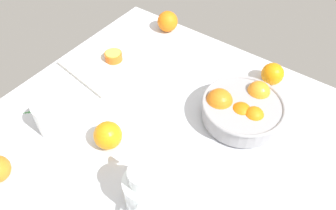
{
  "coord_description": "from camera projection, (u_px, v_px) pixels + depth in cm",
  "views": [
    {
      "loc": [
        38.94,
        -54.27,
        84.2
      ],
      "look_at": [
        -1.41,
        1.49,
        8.65
      ],
      "focal_mm": 35.09,
      "sensor_mm": 36.0,
      "label": 1
    }
  ],
  "objects": [
    {
      "name": "orange_half_0",
      "position": [
        113.0,
        56.0,
        1.27
      ],
      "size": [
        6.72,
        6.72,
        3.45
      ],
      "color": "orange",
      "rests_on": "cutting_board"
    },
    {
      "name": "ground_plane",
      "position": [
        169.0,
        130.0,
        1.08
      ],
      "size": [
        111.79,
        100.87,
        3.0
      ],
      "primitive_type": "cube",
      "color": "silver"
    },
    {
      "name": "loose_orange_0",
      "position": [
        108.0,
        135.0,
        1.0
      ],
      "size": [
        8.73,
        8.73,
        8.73
      ],
      "primitive_type": "sphere",
      "color": "orange",
      "rests_on": "ground_plane"
    },
    {
      "name": "juice_pitcher",
      "position": [
        145.0,
        192.0,
        0.85
      ],
      "size": [
        11.1,
        15.03,
        16.85
      ],
      "color": "white",
      "rests_on": "ground_plane"
    },
    {
      "name": "loose_orange_3",
      "position": [
        272.0,
        74.0,
        1.19
      ],
      "size": [
        8.07,
        8.07,
        8.07
      ],
      "primitive_type": "sphere",
      "color": "orange",
      "rests_on": "ground_plane"
    },
    {
      "name": "herb_sprig_0",
      "position": [
        31.0,
        111.0,
        1.12
      ],
      "size": [
        3.86,
        4.23,
        0.88
      ],
      "color": "#38873E",
      "rests_on": "ground_plane"
    },
    {
      "name": "juice_glass",
      "position": [
        51.0,
        119.0,
        1.03
      ],
      "size": [
        9.19,
        9.19,
        11.63
      ],
      "color": "white",
      "rests_on": "ground_plane"
    },
    {
      "name": "cutting_board",
      "position": [
        98.0,
        68.0,
        1.26
      ],
      "size": [
        29.39,
        21.81,
        1.52
      ],
      "primitive_type": "cube",
      "rotation": [
        0.0,
        0.0,
        -0.14
      ],
      "color": "beige",
      "rests_on": "ground_plane"
    },
    {
      "name": "loose_orange_1",
      "position": [
        168.0,
        21.0,
        1.41
      ],
      "size": [
        8.77,
        8.77,
        8.77
      ],
      "primitive_type": "sphere",
      "color": "orange",
      "rests_on": "ground_plane"
    },
    {
      "name": "fruit_bowl",
      "position": [
        241.0,
        109.0,
        1.06
      ],
      "size": [
        26.68,
        26.68,
        10.84
      ],
      "color": "#99999E",
      "rests_on": "ground_plane"
    }
  ]
}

